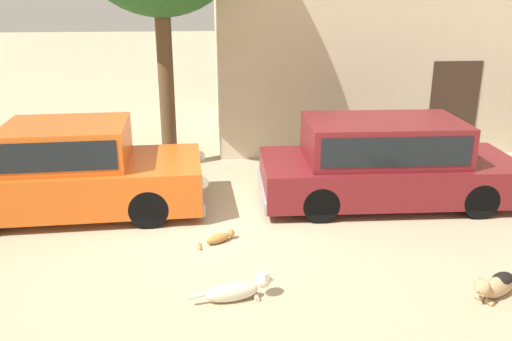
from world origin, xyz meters
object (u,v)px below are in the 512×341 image
parked_sedan_nearest (71,170)px  parked_sedan_second (385,160)px  stray_dog_spotted (239,289)px  stray_dog_tan (497,285)px  stray_cat (219,238)px

parked_sedan_nearest → parked_sedan_second: bearing=-2.6°
stray_dog_spotted → stray_dog_tan: stray_dog_tan is taller
parked_sedan_second → stray_cat: size_ratio=8.20×
parked_sedan_nearest → stray_dog_tan: parked_sedan_nearest is taller
parked_sedan_second → stray_cat: parked_sedan_second is taller
parked_sedan_nearest → stray_dog_tan: size_ratio=4.79×
stray_dog_spotted → stray_cat: bearing=86.9°
parked_sedan_nearest → parked_sedan_second: (5.34, 0.01, 0.03)m
stray_dog_spotted → stray_dog_tan: 3.17m
parked_sedan_nearest → stray_dog_tan: (5.78, -3.16, -0.58)m
parked_sedan_nearest → parked_sedan_second: 5.34m
parked_sedan_nearest → parked_sedan_second: parked_sedan_nearest is taller
parked_sedan_nearest → stray_cat: bearing=-32.5°
stray_dog_tan → stray_cat: size_ratio=1.67×
parked_sedan_second → stray_dog_spotted: bearing=-131.2°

